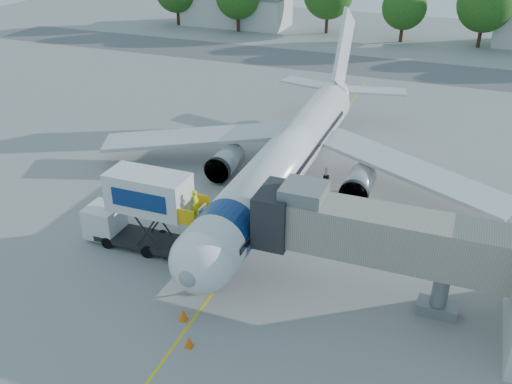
% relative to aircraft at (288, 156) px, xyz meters
% --- Properties ---
extents(ground, '(160.00, 160.00, 0.00)m').
position_rel_aircraft_xyz_m(ground, '(0.00, -4.12, -2.95)').
color(ground, '#969693').
rests_on(ground, ground).
extents(guidance_line, '(0.15, 70.00, 0.01)m').
position_rel_aircraft_xyz_m(guidance_line, '(0.00, -4.12, -2.94)').
color(guidance_line, yellow).
rests_on(guidance_line, ground).
extents(taxiway_strip, '(120.00, 10.00, 0.01)m').
position_rel_aircraft_xyz_m(taxiway_strip, '(0.00, 37.88, -2.94)').
color(taxiway_strip, '#59595B').
rests_on(taxiway_strip, ground).
extents(aircraft, '(34.17, 37.73, 11.35)m').
position_rel_aircraft_xyz_m(aircraft, '(0.00, 0.00, 0.00)').
color(aircraft, white).
rests_on(aircraft, ground).
extents(jet_bridge, '(13.90, 3.20, 6.60)m').
position_rel_aircraft_xyz_m(jet_bridge, '(7.99, -11.12, 1.39)').
color(jet_bridge, '#9D9686').
rests_on(jet_bridge, ground).
extents(catering_hiloader, '(8.50, 2.44, 5.50)m').
position_rel_aircraft_xyz_m(catering_hiloader, '(-6.26, -11.12, -0.19)').
color(catering_hiloader, black).
rests_on(catering_hiloader, ground).
extents(safety_cone_a, '(0.44, 0.44, 0.71)m').
position_rel_aircraft_xyz_m(safety_cone_a, '(0.77, -18.50, -2.61)').
color(safety_cone_a, '#F25E0C').
rests_on(safety_cone_a, ground).
extents(safety_cone_b, '(0.48, 0.48, 0.77)m').
position_rel_aircraft_xyz_m(safety_cone_b, '(-0.48, -16.74, -2.58)').
color(safety_cone_b, '#F25E0C').
rests_on(safety_cone_b, ground).
extents(outbuilding_left, '(18.40, 8.40, 5.30)m').
position_rel_aircraft_xyz_m(outbuilding_left, '(-28.00, 55.88, -0.29)').
color(outbuilding_left, beige).
rests_on(outbuilding_left, ground).
extents(tree_d, '(6.76, 6.76, 8.62)m').
position_rel_aircraft_xyz_m(tree_d, '(0.79, 53.60, 2.28)').
color(tree_d, '#382314').
rests_on(tree_d, ground).
extents(tree_e, '(8.12, 8.12, 10.35)m').
position_rel_aircraft_xyz_m(tree_e, '(12.21, 54.24, 3.33)').
color(tree_e, '#382314').
rests_on(tree_e, ground).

